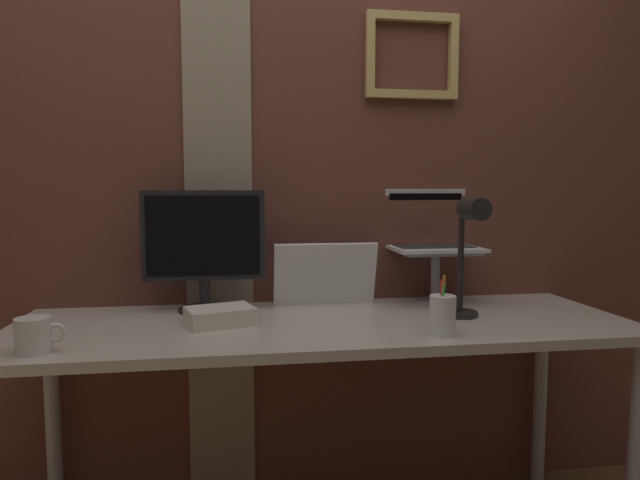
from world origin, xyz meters
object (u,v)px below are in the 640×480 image
object	(u,v)px
desk_lamp	(468,244)
pen_cup	(442,315)
coffee_mug	(34,335)
laptop	(429,233)
monitor	(204,242)
whiteboard_panel	(325,274)

from	to	relation	value
desk_lamp	pen_cup	distance (m)	0.29
desk_lamp	coffee_mug	world-z (taller)	desk_lamp
laptop	pen_cup	size ratio (longest dim) A/B	1.81
monitor	whiteboard_panel	size ratio (longest dim) A/B	1.12
laptop	whiteboard_panel	xyz separation A→B (m)	(-0.40, -0.04, -0.14)
laptop	desk_lamp	size ratio (longest dim) A/B	0.81
desk_lamp	pen_cup	world-z (taller)	desk_lamp
desk_lamp	coffee_mug	xyz separation A→B (m)	(-1.24, -0.17, -0.20)
laptop	desk_lamp	world-z (taller)	laptop
whiteboard_panel	desk_lamp	xyz separation A→B (m)	(0.41, -0.29, 0.13)
laptop	whiteboard_panel	bearing A→B (deg)	-174.73
whiteboard_panel	desk_lamp	distance (m)	0.52
monitor	laptop	xyz separation A→B (m)	(0.83, 0.07, 0.02)
laptop	coffee_mug	bearing A→B (deg)	-157.91
monitor	desk_lamp	distance (m)	0.88
pen_cup	coffee_mug	size ratio (longest dim) A/B	1.40
monitor	coffee_mug	distance (m)	0.62
desk_lamp	laptop	bearing A→B (deg)	91.37
whiteboard_panel	coffee_mug	distance (m)	0.95
laptop	pen_cup	distance (m)	0.56
monitor	desk_lamp	bearing A→B (deg)	-17.10
monitor	desk_lamp	world-z (taller)	monitor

